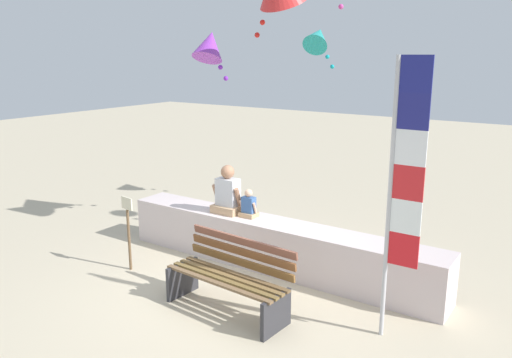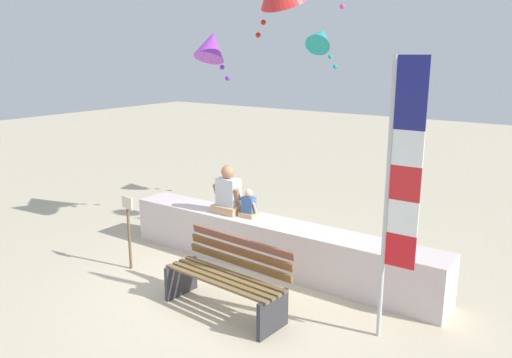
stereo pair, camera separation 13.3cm
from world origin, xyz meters
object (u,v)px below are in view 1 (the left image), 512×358
(park_bench, at_px, (230,278))
(flag_banner, at_px, (401,181))
(kite_purple, at_px, (210,45))
(kite_teal, at_px, (318,37))
(person_child, at_px, (249,206))
(person_adult, at_px, (228,194))
(sign_post, at_px, (128,227))

(park_bench, distance_m, flag_banner, 2.38)
(kite_purple, bearing_deg, kite_teal, 66.05)
(person_child, bearing_deg, kite_teal, 98.83)
(person_child, xyz_separation_m, kite_teal, (-0.46, 2.96, 2.50))
(flag_banner, xyz_separation_m, kite_purple, (-3.94, 1.76, 1.42))
(person_adult, relative_size, sign_post, 0.67)
(person_adult, relative_size, person_child, 1.74)
(kite_teal, bearing_deg, flag_banner, -51.98)
(flag_banner, bearing_deg, person_child, 160.84)
(kite_teal, height_order, sign_post, kite_teal)
(park_bench, distance_m, person_adult, 1.84)
(person_child, bearing_deg, sign_post, -136.02)
(flag_banner, relative_size, kite_teal, 3.37)
(person_adult, bearing_deg, park_bench, -52.22)
(kite_teal, bearing_deg, person_child, -81.17)
(flag_banner, xyz_separation_m, sign_post, (-3.82, -0.34, -1.14))
(person_child, relative_size, kite_teal, 0.47)
(flag_banner, relative_size, sign_post, 2.79)
(person_child, bearing_deg, person_adult, -179.94)
(kite_purple, bearing_deg, park_bench, -47.37)
(kite_purple, bearing_deg, person_child, -32.14)
(park_bench, xyz_separation_m, flag_banner, (1.87, 0.49, 1.38))
(sign_post, bearing_deg, flag_banner, 5.04)
(person_adult, relative_size, kite_purple, 0.83)
(person_adult, xyz_separation_m, kite_purple, (-1.00, 0.87, 2.22))
(kite_teal, bearing_deg, person_adult, -88.54)
(park_bench, relative_size, flag_banner, 0.54)
(kite_purple, bearing_deg, flag_banner, -24.06)
(person_child, distance_m, flag_banner, 2.85)
(person_adult, distance_m, sign_post, 1.54)
(person_adult, bearing_deg, person_child, 0.06)
(person_adult, bearing_deg, flag_banner, -16.79)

